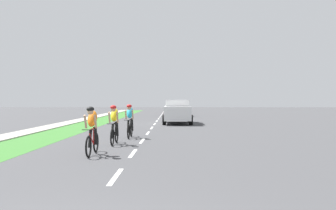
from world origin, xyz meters
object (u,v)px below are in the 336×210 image
Objects in this scene: cyclist_distant at (130,121)px; sedan_black at (178,109)px; cyclist_trailing at (114,124)px; pickup_maroon at (177,107)px; cyclist_lead at (92,130)px; suv_white at (177,111)px.

sedan_black is (2.57, 21.21, -0.04)m from cyclist_distant.
pickup_maroon is at bearing 85.11° from cyclist_trailing.
cyclist_lead is at bearing -95.79° from cyclist_trailing.
sedan_black is (3.16, 26.32, -0.04)m from cyclist_lead.
cyclist_trailing is at bearing -97.62° from cyclist_distant.
cyclist_lead and cyclist_trailing have the same top height.
cyclist_lead is 0.40× the size of sedan_black.
pickup_maroon is (2.58, 31.46, 0.02)m from cyclist_distant.
suv_white reaches higher than pickup_maroon.
cyclist_lead is at bearing -94.96° from pickup_maroon.
cyclist_trailing is 0.40× the size of sedan_black.
sedan_black is 10.24m from pickup_maroon.
sedan_black is at bearing -90.06° from pickup_maroon.
sedan_black is (2.89, 23.64, -0.04)m from cyclist_trailing.
sedan_black is (0.20, 11.40, -0.18)m from suv_white.
pickup_maroon reaches higher than cyclist_distant.
cyclist_lead is at bearing -101.23° from suv_white.
cyclist_trailing is 34.01m from pickup_maroon.
cyclist_distant is 0.34× the size of pickup_maroon.
cyclist_trailing is at bearing -102.40° from suv_white.
cyclist_trailing reaches higher than sedan_black.
suv_white is at bearing 76.44° from cyclist_distant.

